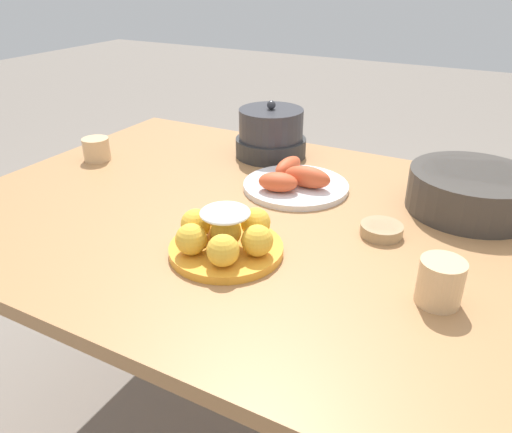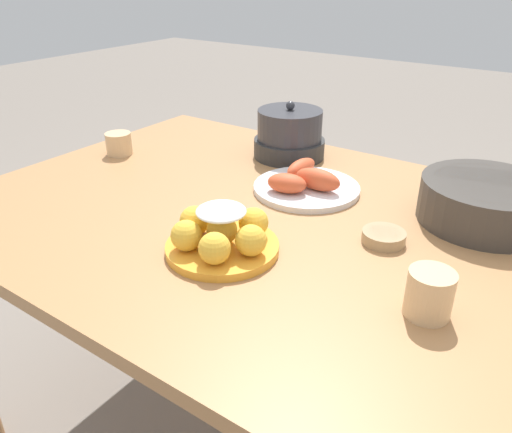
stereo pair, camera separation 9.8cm
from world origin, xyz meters
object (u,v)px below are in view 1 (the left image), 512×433
(sauce_bowl, at_px, (382,229))
(warming_pot, at_px, (271,134))
(serving_bowl, at_px, (472,190))
(cup_near, at_px, (440,282))
(cake_plate, at_px, (225,236))
(dining_table, at_px, (281,251))
(cup_far, at_px, (96,149))
(seafood_platter, at_px, (294,182))

(sauce_bowl, relative_size, warming_pot, 0.43)
(serving_bowl, xyz_separation_m, warming_pot, (-0.54, 0.10, 0.01))
(sauce_bowl, distance_m, cup_near, 0.22)
(warming_pot, bearing_deg, cake_plate, -72.22)
(dining_table, xyz_separation_m, serving_bowl, (0.34, 0.23, 0.13))
(cup_far, bearing_deg, cake_plate, -24.09)
(dining_table, xyz_separation_m, cup_far, (-0.60, 0.08, 0.11))
(dining_table, distance_m, cake_plate, 0.22)
(cake_plate, relative_size, serving_bowl, 0.79)
(cake_plate, distance_m, seafood_platter, 0.33)
(serving_bowl, bearing_deg, warming_pot, 169.02)
(serving_bowl, relative_size, cup_far, 3.76)
(cake_plate, height_order, sauce_bowl, cake_plate)
(cake_plate, relative_size, cup_far, 2.99)
(cake_plate, bearing_deg, seafood_platter, 91.33)
(dining_table, height_order, cake_plate, cake_plate)
(cup_far, xyz_separation_m, warming_pot, (0.40, 0.26, 0.03))
(seafood_platter, xyz_separation_m, cup_near, (0.39, -0.30, 0.02))
(cup_near, xyz_separation_m, warming_pot, (-0.54, 0.48, 0.02))
(seafood_platter, distance_m, cup_near, 0.49)
(dining_table, height_order, seafood_platter, seafood_platter)
(dining_table, distance_m, seafood_platter, 0.19)
(warming_pot, bearing_deg, dining_table, -59.52)
(cake_plate, bearing_deg, sauce_bowl, 40.62)
(cake_plate, xyz_separation_m, cup_near, (0.38, 0.03, 0.00))
(cake_plate, distance_m, cup_far, 0.62)
(sauce_bowl, bearing_deg, serving_bowl, 55.91)
(cup_far, height_order, warming_pot, warming_pot)
(cake_plate, relative_size, sauce_bowl, 2.54)
(cup_far, bearing_deg, serving_bowl, 9.24)
(dining_table, bearing_deg, sauce_bowl, 7.26)
(sauce_bowl, distance_m, cup_far, 0.81)
(warming_pot, bearing_deg, cup_near, -41.57)
(serving_bowl, distance_m, sauce_bowl, 0.25)
(dining_table, bearing_deg, seafood_platter, 104.91)
(cup_far, bearing_deg, cup_near, -13.25)
(seafood_platter, bearing_deg, sauce_bowl, -26.60)
(dining_table, bearing_deg, cup_near, -23.06)
(cake_plate, relative_size, seafood_platter, 0.85)
(seafood_platter, xyz_separation_m, warming_pot, (-0.16, 0.18, 0.04))
(serving_bowl, bearing_deg, dining_table, -146.32)
(sauce_bowl, bearing_deg, dining_table, -172.74)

